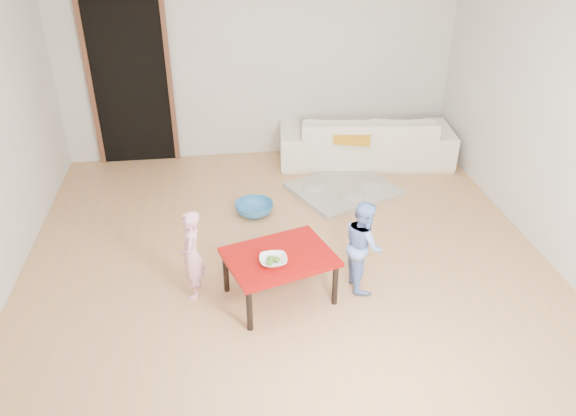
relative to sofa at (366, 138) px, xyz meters
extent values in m
cube|color=tan|center=(-1.32, -2.05, -0.32)|extent=(5.00, 5.00, 0.01)
cube|color=silver|center=(-1.32, 0.45, 0.98)|extent=(5.00, 0.02, 2.60)
cube|color=silver|center=(1.18, -2.05, 0.98)|extent=(0.02, 5.00, 2.60)
imported|color=white|center=(0.00, 0.00, 0.00)|extent=(2.29, 1.11, 0.64)
cube|color=orange|center=(-0.24, -0.27, 0.16)|extent=(0.54, 0.51, 0.12)
imported|color=white|center=(-1.51, -2.78, 0.15)|extent=(0.23, 0.23, 0.06)
imported|color=pink|center=(-2.19, -2.53, 0.09)|extent=(0.22, 0.31, 0.83)
imported|color=#6A94F6|center=(-0.70, -2.59, 0.10)|extent=(0.34, 0.42, 0.85)
imported|color=teal|center=(-1.55, -1.20, -0.26)|extent=(0.42, 0.42, 0.13)
camera|label=1|loc=(-1.90, -6.55, 2.81)|focal=35.00mm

